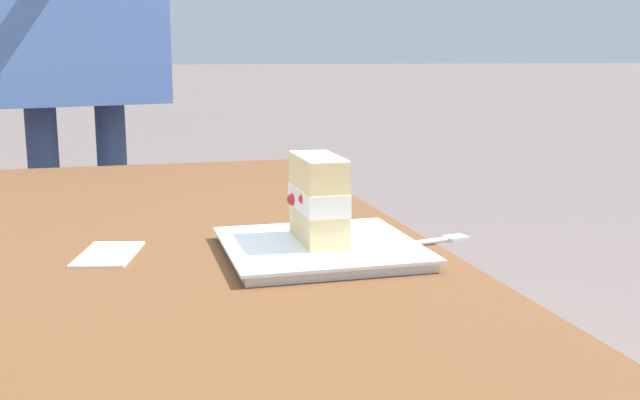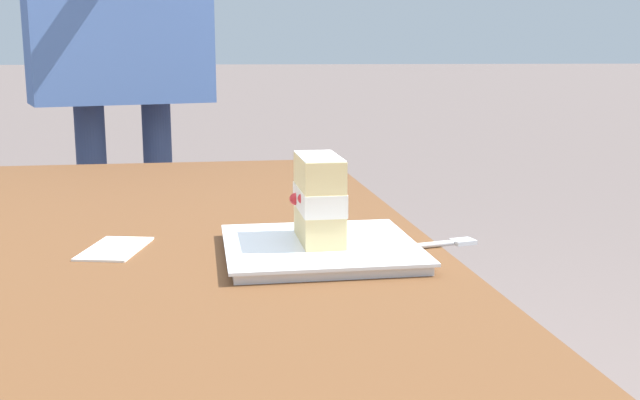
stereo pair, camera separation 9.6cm
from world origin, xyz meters
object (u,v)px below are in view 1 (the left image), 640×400
Objects in this scene: dessert_fork at (422,243)px; dessert_plate at (320,248)px; patio_table at (145,314)px; cake_slice at (318,199)px; paper_napkin at (108,254)px.

dessert_plate is at bearing 93.51° from dessert_fork.
dessert_fork is (0.01, -0.14, -0.00)m from dessert_plate.
dessert_plate is 0.15m from dessert_fork.
cake_slice is at bearing -114.78° from patio_table.
dessert_plate is 1.82× the size of paper_napkin.
paper_napkin reaches higher than patio_table.
patio_table is at bearing 62.97° from dessert_plate.
dessert_plate is 1.44× the size of dessert_fork.
dessert_plate reaches higher than paper_napkin.
cake_slice is 0.16m from dessert_fork.
cake_slice reaches higher than dessert_fork.
dessert_plate is at bearing -104.11° from paper_napkin.
cake_slice is at bearing -101.91° from paper_napkin.
dessert_plate reaches higher than dessert_fork.
paper_napkin is (0.06, 0.41, -0.00)m from dessert_fork.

